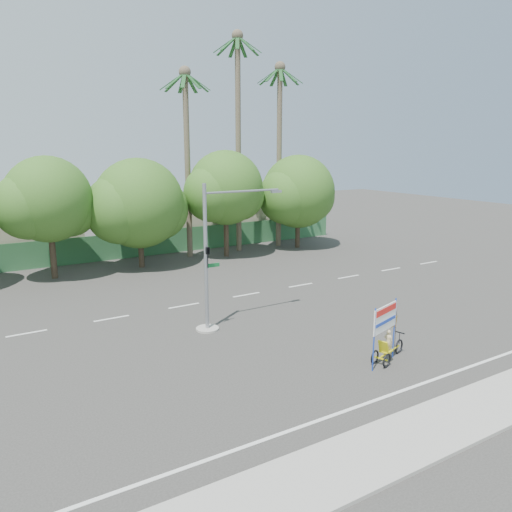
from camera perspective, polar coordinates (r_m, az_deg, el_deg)
ground at (r=22.35m, az=4.90°, el=-10.33°), size 120.00×120.00×0.00m
sidewalk_near at (r=17.51m, az=20.28°, el=-17.74°), size 50.00×2.40×0.12m
fence at (r=40.71m, az=-13.22°, el=1.32°), size 38.00×0.08×2.00m
building_right at (r=47.63m, az=-5.82°, el=4.15°), size 14.00×8.00×3.60m
tree_left at (r=35.13m, az=-22.73°, el=5.65°), size 6.66×5.60×8.07m
tree_center at (r=36.57m, az=-13.32°, el=5.58°), size 7.62×6.40×7.85m
tree_right at (r=39.22m, az=-3.55°, el=7.47°), size 6.90×5.80×8.36m
tree_far_right at (r=42.97m, az=4.80°, el=7.09°), size 7.38×6.20×7.94m
palm_tall at (r=41.41m, az=-2.06°, el=14.99°), size 3.73×3.79×17.45m
palm_mid at (r=43.47m, az=2.68°, el=13.46°), size 3.73×3.79×15.45m
palm_short at (r=39.36m, az=-7.90°, el=12.67°), size 3.73×3.79×14.45m
traffic_signal at (r=23.59m, az=-5.04°, el=-1.63°), size 4.72×1.10×7.00m
trike_billboard at (r=21.15m, az=14.74°, el=-9.01°), size 2.56×1.07×2.61m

